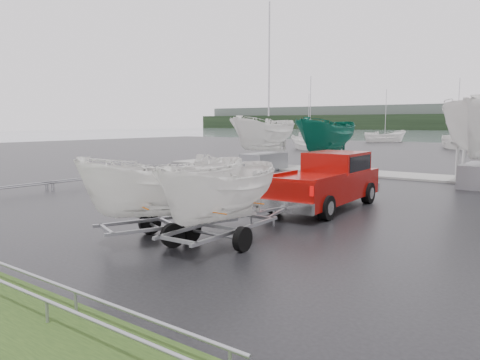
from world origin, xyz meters
The scene contains 13 objects.
ground_plane centered at (0.00, 0.00, 0.00)m, with size 120.00×120.00×0.00m, color black.
dock centered at (0.00, 13.00, 0.05)m, with size 30.00×3.00×0.12m, color #969691.
pickup_truck centered at (2.90, 1.85, 1.02)m, with size 2.38×5.97×1.96m.
trailer_hitched centered at (3.19, -4.59, 2.60)m, with size 1.80×3.65×4.79m.
trailer_parked centered at (1.74, -5.02, 2.76)m, with size 2.43×3.78×5.10m.
keelboat_0 centered at (-6.17, 11.00, 3.61)m, with size 2.28×3.20×10.45m.
keelboat_1 centered at (-1.92, 11.20, 3.41)m, with size 2.17×3.20×6.87m.
mast_rack_0 centered at (-9.00, 1.00, 0.35)m, with size 0.56×6.50×0.06m.
mast_rack_2 centered at (4.00, -9.50, 0.35)m, with size 7.00×0.56×0.06m.
moored_boat_0 centered at (-14.63, 32.28, 0.01)m, with size 3.24×3.21×11.21m.
moored_boat_1 centered at (-2.37, 44.80, 0.00)m, with size 3.58×3.61×11.53m.
moored_boat_4 centered at (-30.79, 61.04, 0.01)m, with size 2.51×2.56×11.10m.
moored_boat_6 centered at (-15.33, 57.13, 0.00)m, with size 3.85×3.87×11.63m.
Camera 1 is at (10.53, -13.42, 3.07)m, focal length 35.00 mm.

